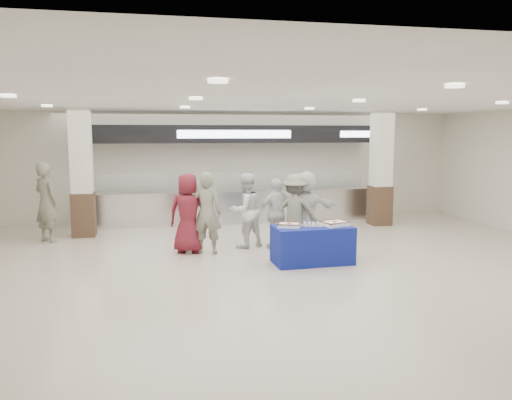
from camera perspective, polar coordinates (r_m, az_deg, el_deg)
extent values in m
plane|color=beige|center=(9.42, 2.66, -8.26)|extent=(14.00, 14.00, 0.00)
cube|color=silver|center=(14.51, -2.58, -0.79)|extent=(8.00, 0.80, 0.90)
cube|color=silver|center=(14.45, -2.59, 1.06)|extent=(8.00, 0.85, 0.04)
cube|color=white|center=(14.12, -2.41, 2.25)|extent=(7.60, 0.02, 0.50)
cube|color=black|center=(14.35, -2.63, 7.53)|extent=(8.40, 0.70, 0.50)
cube|color=white|center=(14.00, -2.40, 7.53)|extent=(3.20, 0.03, 0.22)
cube|color=white|center=(15.08, 12.12, 7.38)|extent=(1.40, 0.03, 0.18)
cube|color=#3B281B|center=(13.25, -19.08, -1.58)|extent=(0.55, 0.55, 1.10)
cube|color=silver|center=(13.10, -19.39, 5.34)|extent=(0.50, 0.50, 2.10)
cube|color=#3B281B|center=(14.54, 13.95, -0.59)|extent=(0.55, 0.55, 1.10)
cube|color=silver|center=(14.41, 14.16, 5.72)|extent=(0.50, 0.50, 2.10)
cube|color=navy|center=(10.03, 6.46, -5.10)|extent=(1.58, 0.83, 0.75)
cube|color=white|center=(9.82, 3.81, -2.91)|extent=(0.52, 0.47, 0.07)
cube|color=#462714|center=(9.81, 3.82, -2.64)|extent=(0.52, 0.47, 0.02)
cylinder|color=#B42A19|center=(9.81, 3.82, -2.69)|extent=(0.12, 0.12, 0.01)
cube|color=white|center=(10.07, 8.97, -2.69)|extent=(0.59, 0.52, 0.08)
cube|color=#462714|center=(10.06, 8.97, -2.41)|extent=(0.59, 0.52, 0.02)
cylinder|color=#B42A19|center=(10.06, 8.97, -2.45)|extent=(0.14, 0.14, 0.01)
cube|color=#B6B6BB|center=(9.98, 6.35, -2.92)|extent=(0.48, 0.41, 0.02)
imported|color=maroon|center=(10.85, -7.75, -1.50)|extent=(0.98, 0.78, 1.73)
imported|color=slate|center=(10.72, -5.67, -1.50)|extent=(0.74, 0.59, 1.76)
imported|color=white|center=(11.27, -1.22, -1.21)|extent=(1.01, 0.92, 1.69)
imported|color=white|center=(11.19, 2.38, -1.55)|extent=(0.98, 0.54, 1.58)
imported|color=slate|center=(11.23, 4.43, -1.29)|extent=(1.22, 0.92, 1.68)
imported|color=white|center=(11.39, 5.66, -1.02)|extent=(1.62, 0.53, 1.74)
imported|color=slate|center=(12.84, -22.84, -0.24)|extent=(0.82, 0.80, 1.90)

